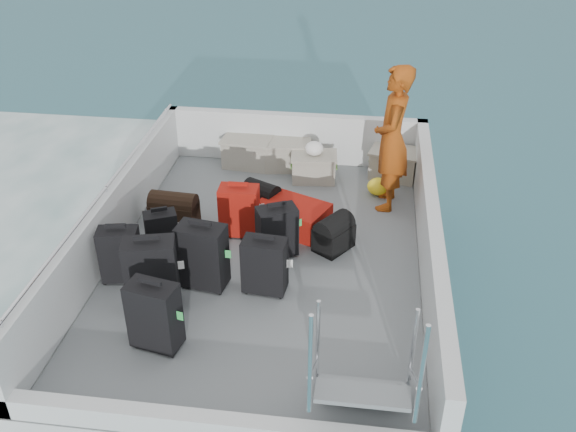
# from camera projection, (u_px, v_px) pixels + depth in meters

# --- Properties ---
(ground) EXTENTS (160.00, 160.00, 0.00)m
(ground) POSITION_uv_depth(u_px,v_px,m) (267.00, 302.00, 7.37)
(ground) COLOR #194C5A
(ground) RESTS_ON ground
(ferry_hull) EXTENTS (3.60, 5.00, 0.60)m
(ferry_hull) POSITION_uv_depth(u_px,v_px,m) (267.00, 281.00, 7.21)
(ferry_hull) COLOR silver
(ferry_hull) RESTS_ON ground
(deck) EXTENTS (3.30, 4.70, 0.02)m
(deck) POSITION_uv_depth(u_px,v_px,m) (267.00, 258.00, 7.05)
(deck) COLOR slate
(deck) RESTS_ON ferry_hull
(deck_fittings) EXTENTS (3.60, 5.00, 0.90)m
(deck_fittings) POSITION_uv_depth(u_px,v_px,m) (294.00, 248.00, 6.54)
(deck_fittings) COLOR silver
(deck_fittings) RESTS_ON deck
(suitcase_0) EXTENTS (0.54, 0.39, 0.76)m
(suitcase_0) POSITION_uv_depth(u_px,v_px,m) (152.00, 275.00, 6.13)
(suitcase_0) COLOR black
(suitcase_0) RESTS_ON deck
(suitcase_1) EXTENTS (0.44, 0.30, 0.61)m
(suitcase_1) POSITION_uv_depth(u_px,v_px,m) (120.00, 255.00, 6.55)
(suitcase_1) COLOR black
(suitcase_1) RESTS_ON deck
(suitcase_2) EXTENTS (0.40, 0.33, 0.51)m
(suitcase_2) POSITION_uv_depth(u_px,v_px,m) (162.00, 233.00, 7.00)
(suitcase_2) COLOR black
(suitcase_2) RESTS_ON deck
(suitcase_3) EXTENTS (0.49, 0.35, 0.67)m
(suitcase_3) POSITION_uv_depth(u_px,v_px,m) (155.00, 316.00, 5.68)
(suitcase_3) COLOR black
(suitcase_3) RESTS_ON deck
(suitcase_4) EXTENTS (0.51, 0.35, 0.70)m
(suitcase_4) POSITION_uv_depth(u_px,v_px,m) (203.00, 257.00, 6.45)
(suitcase_4) COLOR black
(suitcase_4) RESTS_ON deck
(suitcase_5) EXTENTS (0.44, 0.27, 0.61)m
(suitcase_5) POSITION_uv_depth(u_px,v_px,m) (239.00, 211.00, 7.30)
(suitcase_5) COLOR #9E110C
(suitcase_5) RESTS_ON deck
(suitcase_6) EXTENTS (0.45, 0.29, 0.60)m
(suitcase_6) POSITION_uv_depth(u_px,v_px,m) (265.00, 266.00, 6.39)
(suitcase_6) COLOR black
(suitcase_6) RESTS_ON deck
(suitcase_7) EXTENTS (0.49, 0.40, 0.60)m
(suitcase_7) POSITION_uv_depth(u_px,v_px,m) (277.00, 232.00, 6.94)
(suitcase_7) COLOR black
(suitcase_7) RESTS_ON deck
(suitcase_8) EXTENTS (0.93, 0.79, 0.31)m
(suitcase_8) POSITION_uv_depth(u_px,v_px,m) (293.00, 216.00, 7.50)
(suitcase_8) COLOR #9E110C
(suitcase_8) RESTS_ON deck
(duffel_0) EXTENTS (0.57, 0.34, 0.32)m
(duffel_0) POSITION_uv_depth(u_px,v_px,m) (174.00, 212.00, 7.57)
(duffel_0) COLOR black
(duffel_0) RESTS_ON deck
(duffel_1) EXTENTS (0.51, 0.46, 0.32)m
(duffel_1) POSITION_uv_depth(u_px,v_px,m) (262.00, 201.00, 7.79)
(duffel_1) COLOR black
(duffel_1) RESTS_ON deck
(duffel_2) EXTENTS (0.49, 0.52, 0.32)m
(duffel_2) POSITION_uv_depth(u_px,v_px,m) (334.00, 236.00, 7.12)
(duffel_2) COLOR black
(duffel_2) RESTS_ON deck
(crate_0) EXTENTS (0.67, 0.49, 0.38)m
(crate_0) POSITION_uv_depth(u_px,v_px,m) (248.00, 153.00, 8.88)
(crate_0) COLOR #ADA696
(crate_0) RESTS_ON deck
(crate_1) EXTENTS (0.66, 0.50, 0.37)m
(crate_1) POSITION_uv_depth(u_px,v_px,m) (287.00, 155.00, 8.82)
(crate_1) COLOR #ADA696
(crate_1) RESTS_ON deck
(crate_2) EXTENTS (0.59, 0.44, 0.34)m
(crate_2) POSITION_uv_depth(u_px,v_px,m) (314.00, 168.00, 8.52)
(crate_2) COLOR #ADA696
(crate_2) RESTS_ON deck
(crate_3) EXTENTS (0.68, 0.54, 0.36)m
(crate_3) POSITION_uv_depth(u_px,v_px,m) (394.00, 165.00, 8.58)
(crate_3) COLOR #ADA696
(crate_3) RESTS_ON deck
(yellow_bag) EXTENTS (0.28, 0.26, 0.22)m
(yellow_bag) POSITION_uv_depth(u_px,v_px,m) (378.00, 187.00, 8.21)
(yellow_bag) COLOR yellow
(yellow_bag) RESTS_ON deck
(white_bag) EXTENTS (0.24, 0.24, 0.18)m
(white_bag) POSITION_uv_depth(u_px,v_px,m) (314.00, 150.00, 8.39)
(white_bag) COLOR white
(white_bag) RESTS_ON crate_2
(passenger) EXTENTS (0.46, 0.68, 1.79)m
(passenger) POSITION_uv_depth(u_px,v_px,m) (392.00, 139.00, 7.58)
(passenger) COLOR #D85A14
(passenger) RESTS_ON deck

